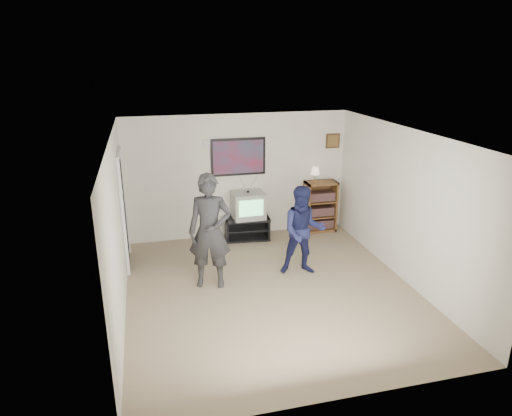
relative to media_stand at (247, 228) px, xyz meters
name	(u,v)px	position (x,y,z in m)	size (l,w,h in m)	color
room_shell	(266,210)	(-0.11, -1.88, 1.02)	(4.51, 5.00, 2.51)	#75634A
media_stand	(247,228)	(0.00, 0.00, 0.00)	(0.95, 0.59, 0.45)	black
crt_television	(248,205)	(0.03, 0.00, 0.49)	(0.62, 0.53, 0.53)	#A2A19C
bookshelf	(320,206)	(1.59, 0.05, 0.31)	(0.66, 0.37, 1.08)	#592B1A
table_lamp	(315,175)	(1.46, 0.09, 1.01)	(0.19, 0.19, 0.31)	beige
person_tall	(210,232)	(-1.01, -1.79, 0.71)	(0.68, 0.45, 1.87)	#28292B
person_short	(303,231)	(0.58, -1.73, 0.55)	(0.75, 0.58, 1.54)	#191D46
controller_left	(210,207)	(-0.96, -1.54, 1.04)	(0.03, 0.12, 0.03)	white
controller_right	(302,211)	(0.62, -1.53, 0.83)	(0.03, 0.12, 0.03)	white
poster	(238,157)	(-0.11, 0.25, 1.42)	(1.10, 0.03, 0.75)	black
air_vent	(210,143)	(-0.66, 0.25, 1.72)	(0.28, 0.02, 0.14)	white
small_picture	(333,141)	(1.89, 0.25, 1.65)	(0.30, 0.03, 0.30)	#493217
doorway	(123,211)	(-2.35, -0.63, 0.77)	(0.03, 0.85, 2.00)	black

